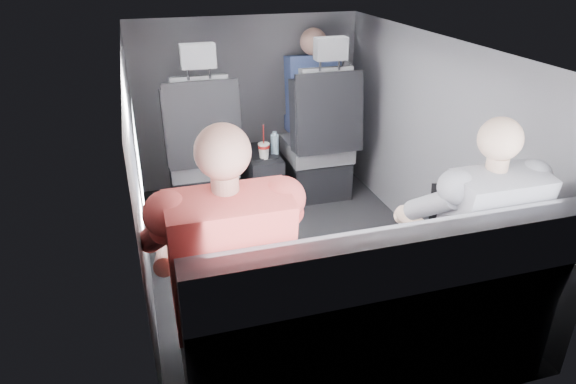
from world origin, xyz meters
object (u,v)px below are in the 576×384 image
object	(u,v)px
front_seat_left	(203,161)
passenger_front_right	(312,95)
passenger_rear_right	(466,237)
passenger_rear_left	(226,271)
soda_cup	(264,150)
laptop_black	(453,215)
rear_bench	(368,327)
laptop_white	(230,252)
front_seat_right	(319,148)
water_bottle	(275,144)
center_console	(262,177)

from	to	relation	value
front_seat_left	passenger_front_right	distance (m)	1.03
passenger_rear_right	passenger_rear_left	bearing A→B (deg)	-179.94
soda_cup	laptop_black	xyz separation A→B (m)	(0.57, -1.54, 0.17)
rear_bench	passenger_front_right	xyz separation A→B (m)	(0.48, 2.16, 0.45)
laptop_white	passenger_rear_left	bearing A→B (deg)	-105.90
front_seat_left	passenger_rear_right	distance (m)	2.06
front_seat_left	laptop_black	size ratio (longest dim) A/B	2.93
rear_bench	laptop_white	size ratio (longest dim) A/B	4.42
rear_bench	laptop_black	size ratio (longest dim) A/B	3.71
front_seat_right	water_bottle	distance (m)	0.36
water_bottle	laptop_black	world-z (taller)	laptop_black
center_console	passenger_rear_left	world-z (taller)	passenger_rear_left
water_bottle	passenger_rear_left	bearing A→B (deg)	-110.97
center_console	soda_cup	distance (m)	0.29
front_seat_right	center_console	bearing A→B (deg)	174.93
soda_cup	water_bottle	world-z (taller)	soda_cup
passenger_rear_right	center_console	bearing A→B (deg)	105.28
front_seat_right	laptop_white	xyz separation A→B (m)	(-1.00, -1.63, 0.23)
laptop_black	passenger_rear_left	bearing A→B (deg)	-170.70
center_console	passenger_rear_right	world-z (taller)	passenger_rear_right
soda_cup	passenger_front_right	distance (m)	0.66
water_bottle	passenger_rear_left	xyz separation A→B (m)	(-0.69, -1.80, 0.18)
rear_bench	laptop_white	world-z (taller)	rear_bench
laptop_white	laptop_black	bearing A→B (deg)	0.84
rear_bench	front_seat_left	bearing A→B (deg)	103.31
front_seat_right	laptop_black	world-z (taller)	front_seat_right
laptop_black	passenger_rear_left	world-z (taller)	passenger_rear_left
laptop_black	passenger_rear_right	distance (m)	0.20
passenger_front_right	passenger_rear_left	bearing A→B (deg)	-117.49
soda_cup	laptop_black	world-z (taller)	laptop_black
front_seat_left	soda_cup	xyz separation A→B (m)	(0.44, -0.08, 0.06)
passenger_rear_right	soda_cup	bearing A→B (deg)	106.49
front_seat_left	passenger_rear_left	xyz separation A→B (m)	(-0.15, -1.81, 0.26)
rear_bench	soda_cup	bearing A→B (deg)	90.25
center_console	rear_bench	bearing A→B (deg)	-90.00
laptop_white	passenger_rear_right	bearing A→B (deg)	-9.28
rear_bench	passenger_rear_right	bearing A→B (deg)	10.69
laptop_white	front_seat_right	bearing A→B (deg)	58.60
laptop_white	water_bottle	bearing A→B (deg)	68.51
rear_bench	laptop_white	xyz separation A→B (m)	(-0.55, 0.27, 0.32)
passenger_front_right	passenger_rear_right	bearing A→B (deg)	-89.27
water_bottle	front_seat_right	bearing A→B (deg)	0.52
front_seat_left	water_bottle	world-z (taller)	front_seat_left
soda_cup	passenger_rear_left	size ratio (longest dim) A/B	0.20
passenger_rear_left	passenger_front_right	world-z (taller)	passenger_rear_left
passenger_rear_left	passenger_rear_right	world-z (taller)	passenger_rear_left
center_console	soda_cup	xyz separation A→B (m)	(-0.01, -0.12, 0.26)
front_seat_left	soda_cup	distance (m)	0.45
front_seat_right	passenger_rear_right	distance (m)	1.82
laptop_black	passenger_rear_left	distance (m)	1.17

